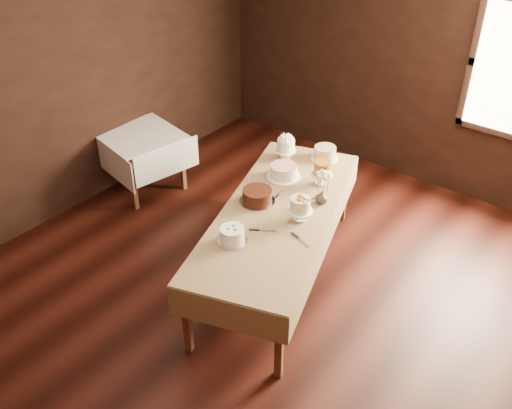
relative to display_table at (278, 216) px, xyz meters
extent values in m
cube|color=black|center=(-0.05, -0.46, -0.71)|extent=(5.00, 6.00, 0.01)
cube|color=black|center=(-0.05, 2.54, 0.69)|extent=(5.00, 0.02, 2.80)
cube|color=black|center=(-2.55, -0.46, 0.69)|extent=(0.02, 6.00, 2.80)
cube|color=#512F1E|center=(-0.01, -1.21, -0.36)|extent=(0.08, 0.08, 0.70)
cube|color=#512F1E|center=(-0.74, 0.96, -0.36)|extent=(0.08, 0.08, 0.70)
cube|color=#512F1E|center=(0.74, -0.96, -0.36)|extent=(0.08, 0.08, 0.70)
cube|color=#512F1E|center=(0.01, 1.21, -0.36)|extent=(0.08, 0.08, 0.70)
cube|color=#512F1E|center=(0.00, 0.00, 0.03)|extent=(1.63, 2.58, 0.04)
cube|color=tan|center=(0.00, 0.00, 0.05)|extent=(1.71, 2.66, 0.01)
cube|color=#512F1E|center=(-2.59, 0.06, -0.38)|extent=(0.06, 0.06, 0.65)
cube|color=#512F1E|center=(-2.46, 0.71, -0.38)|extent=(0.06, 0.06, 0.65)
cube|color=#512F1E|center=(-1.94, -0.07, -0.38)|extent=(0.06, 0.06, 0.65)
cube|color=#512F1E|center=(-1.81, 0.58, -0.38)|extent=(0.06, 0.06, 0.65)
cube|color=#512F1E|center=(-2.20, 0.32, -0.04)|extent=(0.89, 0.89, 0.04)
cube|color=white|center=(-2.20, 0.32, -0.01)|extent=(0.99, 0.99, 0.01)
cylinder|color=white|center=(-0.51, 0.83, 0.11)|extent=(0.21, 0.21, 0.11)
cylinder|color=white|center=(-0.51, 0.83, 0.22)|extent=(0.25, 0.25, 0.13)
cylinder|color=white|center=(-0.19, 1.07, 0.06)|extent=(0.28, 0.28, 0.01)
cylinder|color=#D2B58C|center=(-0.19, 1.07, 0.13)|extent=(0.31, 0.31, 0.12)
cylinder|color=white|center=(-0.30, 0.50, 0.06)|extent=(0.34, 0.34, 0.01)
cylinder|color=white|center=(-0.30, 0.50, 0.12)|extent=(0.36, 0.36, 0.11)
cylinder|color=white|center=(0.05, 0.63, 0.12)|extent=(0.22, 0.22, 0.12)
cylinder|color=#A26417|center=(0.05, 0.63, 0.24)|extent=(0.23, 0.23, 0.13)
cylinder|color=silver|center=(-0.24, 0.00, 0.06)|extent=(0.33, 0.33, 0.01)
cylinder|color=#3A170C|center=(-0.24, 0.00, 0.13)|extent=(0.39, 0.39, 0.12)
cylinder|color=white|center=(0.23, 0.01, 0.11)|extent=(0.23, 0.23, 0.11)
cylinder|color=#F4EAB7|center=(0.23, 0.01, 0.23)|extent=(0.19, 0.19, 0.12)
cylinder|color=silver|center=(-0.03, -0.60, 0.06)|extent=(0.26, 0.26, 0.01)
cylinder|color=white|center=(-0.03, -0.60, 0.13)|extent=(0.29, 0.29, 0.12)
cube|color=silver|center=(0.12, -0.30, 0.06)|extent=(0.21, 0.15, 0.01)
cube|color=silver|center=(0.45, -0.24, 0.06)|extent=(0.24, 0.09, 0.01)
cube|color=silver|center=(-0.16, 0.24, 0.06)|extent=(0.06, 0.24, 0.01)
cube|color=silver|center=(0.16, 0.39, 0.06)|extent=(0.13, 0.23, 0.01)
imported|color=#2D2823|center=(0.24, 0.35, 0.12)|extent=(0.16, 0.16, 0.12)
camera|label=1|loc=(2.48, -3.46, 3.01)|focal=40.13mm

